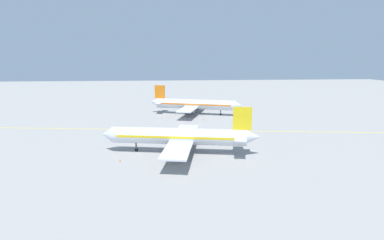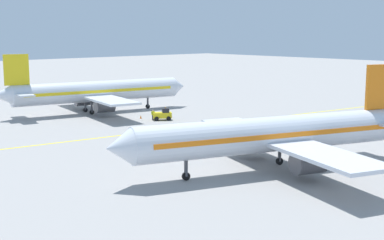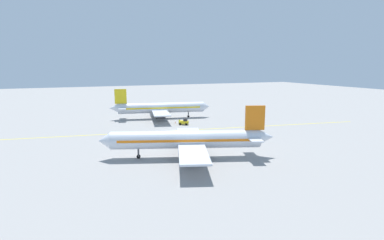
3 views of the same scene
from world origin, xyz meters
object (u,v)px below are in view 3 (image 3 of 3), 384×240
at_px(traffic_cone_near_nose, 162,144).
at_px(ground_crew_worker, 179,122).
at_px(airplane_at_gate, 188,140).
at_px(traffic_cone_mid_apron, 224,142).
at_px(baggage_tug_white, 184,122).
at_px(traffic_cone_by_wingtip, 188,114).
at_px(traffic_cone_far_edge, 175,122).
at_px(airplane_adjacent_stand, 160,108).

bearing_deg(traffic_cone_near_nose, ground_crew_worker, -29.15).
xyz_separation_m(ground_crew_worker, traffic_cone_near_nose, (-21.89, 12.21, -0.63)).
height_order(airplane_at_gate, traffic_cone_mid_apron, airplane_at_gate).
bearing_deg(baggage_tug_white, traffic_cone_by_wingtip, -25.39).
bearing_deg(traffic_cone_near_nose, traffic_cone_far_edge, -25.51).
bearing_deg(ground_crew_worker, traffic_cone_near_nose, 150.85).
bearing_deg(airplane_at_gate, traffic_cone_by_wingtip, -21.58).
distance_m(airplane_adjacent_stand, traffic_cone_mid_apron, 39.53).
relative_size(ground_crew_worker, traffic_cone_near_nose, 3.05).
bearing_deg(traffic_cone_mid_apron, ground_crew_worker, 4.36).
relative_size(traffic_cone_near_nose, traffic_cone_mid_apron, 1.00).
distance_m(airplane_adjacent_stand, ground_crew_worker, 13.60).
relative_size(airplane_adjacent_stand, traffic_cone_by_wingtip, 64.31).
xyz_separation_m(airplane_adjacent_stand, ground_crew_worker, (-13.09, -2.38, -2.80)).
relative_size(ground_crew_worker, traffic_cone_far_edge, 3.05).
bearing_deg(traffic_cone_mid_apron, traffic_cone_near_nose, 73.64).
relative_size(airplane_at_gate, traffic_cone_by_wingtip, 62.87).
height_order(traffic_cone_by_wingtip, traffic_cone_far_edge, same).
height_order(airplane_adjacent_stand, traffic_cone_mid_apron, airplane_adjacent_stand).
height_order(baggage_tug_white, traffic_cone_by_wingtip, baggage_tug_white).
relative_size(traffic_cone_mid_apron, traffic_cone_far_edge, 1.00).
bearing_deg(airplane_adjacent_stand, baggage_tug_white, -165.67).
bearing_deg(traffic_cone_by_wingtip, traffic_cone_mid_apron, 169.45).
bearing_deg(traffic_cone_mid_apron, traffic_cone_far_edge, 4.89).
height_order(baggage_tug_white, traffic_cone_far_edge, baggage_tug_white).
distance_m(airplane_at_gate, traffic_cone_mid_apron, 14.60).
bearing_deg(traffic_cone_by_wingtip, traffic_cone_near_nose, 150.64).
xyz_separation_m(baggage_tug_white, traffic_cone_by_wingtip, (18.88, -8.96, -0.63)).
relative_size(airplane_at_gate, baggage_tug_white, 10.38).
height_order(airplane_adjacent_stand, baggage_tug_white, airplane_adjacent_stand).
distance_m(traffic_cone_near_nose, traffic_cone_far_edge, 27.24).
distance_m(traffic_cone_near_nose, traffic_cone_mid_apron, 14.79).
bearing_deg(traffic_cone_near_nose, baggage_tug_white, -32.70).
bearing_deg(traffic_cone_near_nose, traffic_cone_by_wingtip, -29.36).
relative_size(airplane_adjacent_stand, traffic_cone_far_edge, 64.31).
height_order(traffic_cone_near_nose, traffic_cone_far_edge, same).
xyz_separation_m(traffic_cone_by_wingtip, traffic_cone_far_edge, (-15.19, 10.64, 0.00)).
height_order(baggage_tug_white, traffic_cone_near_nose, baggage_tug_white).
xyz_separation_m(traffic_cone_mid_apron, traffic_cone_by_wingtip, (43.94, -8.18, 0.00)).
height_order(airplane_adjacent_stand, ground_crew_worker, airplane_adjacent_stand).
xyz_separation_m(airplane_at_gate, traffic_cone_near_nose, (11.55, 2.08, -3.43)).
height_order(airplane_at_gate, traffic_cone_by_wingtip, airplane_at_gate).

